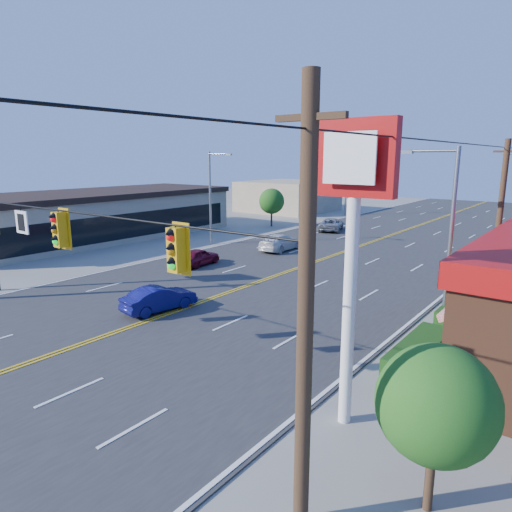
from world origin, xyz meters
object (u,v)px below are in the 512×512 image
Objects in this scene: signal_span at (5,235)px; car_magenta at (198,258)px; car_blue at (159,300)px; car_silver at (331,225)px; car_white at (280,243)px; kfc_pylon at (353,214)px.

signal_span is 17.01m from car_magenta.
signal_span is at bearing 103.74° from car_blue.
car_magenta is 19.64m from car_silver.
car_white is at bearing -67.62° from car_blue.
signal_span is at bearing 105.36° from car_magenta.
signal_span reaches higher than car_silver.
kfc_pylon is 21.20m from car_magenta.
car_magenta is at bearing -47.70° from car_blue.
car_silver is at bearing -69.91° from car_blue.
car_magenta is 8.11m from car_white.
car_white is at bearing 128.74° from kfc_pylon.
car_silver is (-5.98, 35.00, -4.23)m from signal_span.
car_magenta is (-5.93, 15.36, -4.27)m from signal_span.
signal_span reaches higher than kfc_pylon.
car_blue is at bearing 94.62° from signal_span.
car_white is (-4.39, 23.32, -4.22)m from signal_span.
car_white reaches higher than car_silver.
kfc_pylon reaches higher than car_silver.
kfc_pylon is at bearing 98.32° from car_silver.
signal_span reaches higher than car_blue.
kfc_pylon is 35.81m from car_silver.
car_blue is (5.35, -8.18, 0.01)m from car_magenta.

